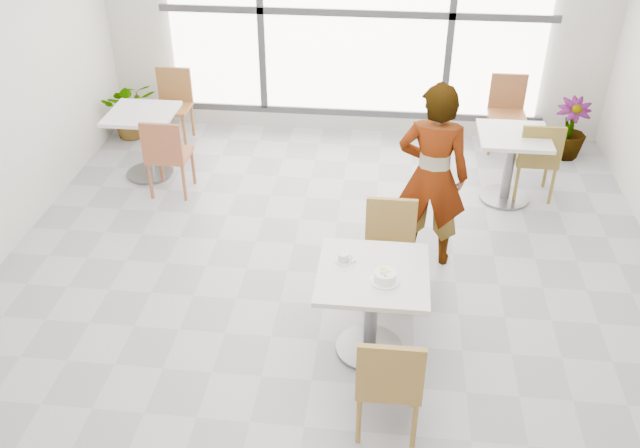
# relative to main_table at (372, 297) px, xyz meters

# --- Properties ---
(floor) EXTENTS (7.00, 7.00, 0.00)m
(floor) POSITION_rel_main_table_xyz_m (-0.41, 0.50, -0.52)
(floor) COLOR #9E9EA5
(floor) RESTS_ON ground
(wall_back) EXTENTS (6.00, 0.00, 6.00)m
(wall_back) POSITION_rel_main_table_xyz_m (-0.41, 4.00, 0.98)
(wall_back) COLOR silver
(wall_back) RESTS_ON ground
(window) EXTENTS (4.60, 0.07, 2.52)m
(window) POSITION_rel_main_table_xyz_m (-0.41, 3.94, 0.98)
(window) COLOR white
(window) RESTS_ON ground
(main_table) EXTENTS (0.80, 0.80, 0.75)m
(main_table) POSITION_rel_main_table_xyz_m (0.00, 0.00, 0.00)
(main_table) COLOR silver
(main_table) RESTS_ON ground
(chair_near) EXTENTS (0.42, 0.42, 0.87)m
(chair_near) POSITION_rel_main_table_xyz_m (0.15, -0.80, -0.02)
(chair_near) COLOR olive
(chair_near) RESTS_ON ground
(chair_far) EXTENTS (0.42, 0.42, 0.87)m
(chair_far) POSITION_rel_main_table_xyz_m (0.12, 0.73, -0.02)
(chair_far) COLOR olive
(chair_far) RESTS_ON ground
(oatmeal_bowl) EXTENTS (0.21, 0.21, 0.09)m
(oatmeal_bowl) POSITION_rel_main_table_xyz_m (0.09, -0.11, 0.27)
(oatmeal_bowl) COLOR white
(oatmeal_bowl) RESTS_ON main_table
(coffee_cup) EXTENTS (0.16, 0.13, 0.07)m
(coffee_cup) POSITION_rel_main_table_xyz_m (-0.22, 0.11, 0.26)
(coffee_cup) COLOR silver
(coffee_cup) RESTS_ON main_table
(person) EXTENTS (0.67, 0.49, 1.70)m
(person) POSITION_rel_main_table_xyz_m (0.45, 1.30, 0.33)
(person) COLOR black
(person) RESTS_ON ground
(bg_table_left) EXTENTS (0.70, 0.70, 0.75)m
(bg_table_left) POSITION_rel_main_table_xyz_m (-2.59, 2.58, -0.04)
(bg_table_left) COLOR silver
(bg_table_left) RESTS_ON ground
(bg_table_right) EXTENTS (0.70, 0.70, 0.75)m
(bg_table_right) POSITION_rel_main_table_xyz_m (1.31, 2.46, -0.04)
(bg_table_right) COLOR silver
(bg_table_right) RESTS_ON ground
(bg_chair_left_near) EXTENTS (0.42, 0.42, 0.87)m
(bg_chair_left_near) POSITION_rel_main_table_xyz_m (-2.21, 2.17, -0.02)
(bg_chair_left_near) COLOR #A3593A
(bg_chair_left_near) RESTS_ON ground
(bg_chair_left_far) EXTENTS (0.42, 0.42, 0.87)m
(bg_chair_left_far) POSITION_rel_main_table_xyz_m (-2.55, 3.53, -0.02)
(bg_chair_left_far) COLOR #986334
(bg_chair_left_far) RESTS_ON ground
(bg_chair_right_near) EXTENTS (0.42, 0.42, 0.87)m
(bg_chair_right_near) POSITION_rel_main_table_xyz_m (1.58, 2.51, -0.02)
(bg_chair_right_near) COLOR olive
(bg_chair_right_near) RESTS_ON ground
(bg_chair_right_far) EXTENTS (0.42, 0.42, 0.87)m
(bg_chair_right_far) POSITION_rel_main_table_xyz_m (1.42, 3.75, -0.02)
(bg_chair_right_far) COLOR #955933
(bg_chair_right_far) RESTS_ON ground
(plant_left) EXTENTS (0.82, 0.77, 0.72)m
(plant_left) POSITION_rel_main_table_xyz_m (-3.11, 3.55, -0.16)
(plant_left) COLOR #688A4E
(plant_left) RESTS_ON ground
(plant_right) EXTENTS (0.45, 0.45, 0.71)m
(plant_right) POSITION_rel_main_table_xyz_m (2.13, 3.54, -0.17)
(plant_right) COLOR #4F7139
(plant_right) RESTS_ON ground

